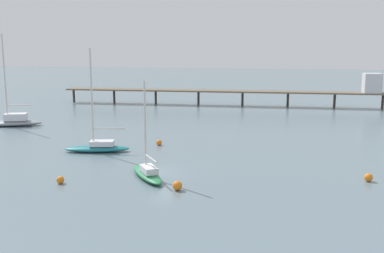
% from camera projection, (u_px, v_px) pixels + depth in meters
% --- Properties ---
extents(ground_plane, '(400.00, 400.00, 0.00)m').
position_uv_depth(ground_plane, '(160.00, 172.00, 46.67)').
color(ground_plane, slate).
extents(pier, '(67.85, 5.24, 7.11)m').
position_uv_depth(pier, '(271.00, 89.00, 95.07)').
color(pier, brown).
rests_on(pier, ground_plane).
extents(sailboat_teal, '(8.15, 3.77, 12.44)m').
position_uv_depth(sailboat_teal, '(98.00, 146.00, 55.53)').
color(sailboat_teal, '#1E727A').
rests_on(sailboat_teal, ground_plane).
extents(sailboat_green, '(5.35, 6.81, 9.46)m').
position_uv_depth(sailboat_green, '(147.00, 172.00, 44.71)').
color(sailboat_green, '#287F4C').
rests_on(sailboat_green, ground_plane).
extents(sailboat_gray, '(10.03, 5.50, 14.46)m').
position_uv_depth(sailboat_gray, '(12.00, 121.00, 72.92)').
color(sailboat_gray, gray).
rests_on(sailboat_gray, ground_plane).
extents(mooring_buoy_near, '(0.73, 0.73, 0.73)m').
position_uv_depth(mooring_buoy_near, '(159.00, 143.00, 59.09)').
color(mooring_buoy_near, orange).
rests_on(mooring_buoy_near, ground_plane).
extents(mooring_buoy_outer, '(0.80, 0.80, 0.80)m').
position_uv_depth(mooring_buoy_outer, '(369.00, 177.00, 43.57)').
color(mooring_buoy_outer, orange).
rests_on(mooring_buoy_outer, ground_plane).
extents(mooring_buoy_mid, '(0.87, 0.87, 0.87)m').
position_uv_depth(mooring_buoy_mid, '(177.00, 186.00, 40.94)').
color(mooring_buoy_mid, orange).
rests_on(mooring_buoy_mid, ground_plane).
extents(mooring_buoy_far, '(0.72, 0.72, 0.72)m').
position_uv_depth(mooring_buoy_far, '(60.00, 180.00, 42.92)').
color(mooring_buoy_far, orange).
rests_on(mooring_buoy_far, ground_plane).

